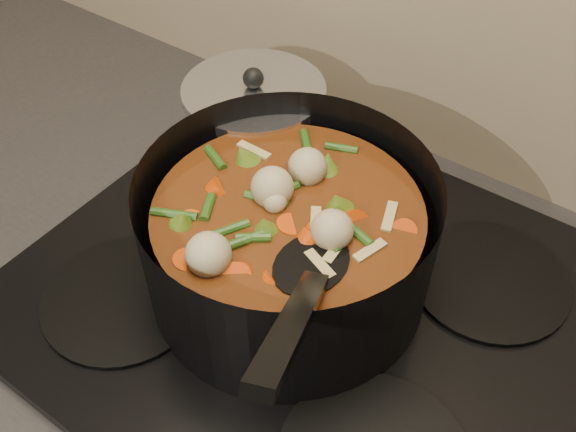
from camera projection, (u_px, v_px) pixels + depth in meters
The scene contains 3 objects.
stovetop at pixel (308, 294), 0.73m from camera, with size 0.62×0.54×0.03m.
stockpot at pixel (288, 240), 0.68m from camera, with size 0.35×0.41×0.23m.
saucepan at pixel (255, 126), 0.83m from camera, with size 0.18×0.18×0.15m.
Camera 1 is at (0.24, 1.55, 1.51)m, focal length 40.00 mm.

